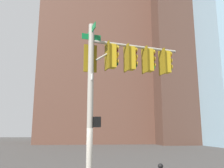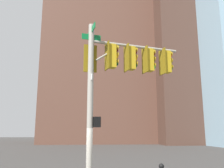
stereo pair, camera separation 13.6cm
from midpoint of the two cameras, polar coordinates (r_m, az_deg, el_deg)
signal_pole_assembly at (r=10.05m, az=2.01°, el=2.92°), size 4.30×1.61×6.74m
building_brick_nearside at (r=58.86m, az=-1.80°, el=10.70°), size 26.24×17.42×48.72m
building_brick_midblock at (r=65.54m, az=-4.85°, el=5.46°), size 18.47×17.64×42.31m
building_brick_farside at (r=57.50m, az=20.81°, el=5.58°), size 23.66×16.53×36.57m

